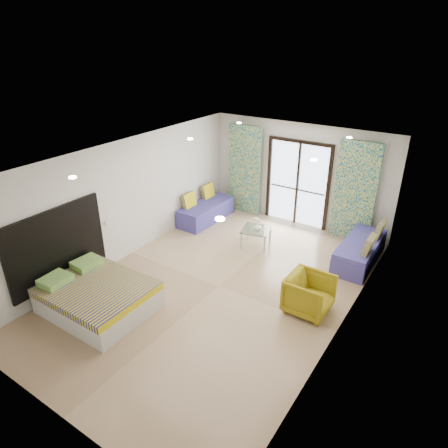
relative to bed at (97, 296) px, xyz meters
The scene contains 24 objects.
floor 2.39m from the bed, 51.57° to the left, with size 5.00×7.50×0.01m, color #9A7C5B, non-canonical shape.
ceiling 3.39m from the bed, 51.57° to the left, with size 5.00×7.50×0.01m, color silver, non-canonical shape.
wall_back 5.90m from the bed, 75.26° to the left, with size 5.00×0.01×2.70m, color silver, non-canonical shape.
wall_front 2.63m from the bed, 52.01° to the right, with size 5.00×0.01×2.70m, color silver, non-canonical shape.
wall_left 2.38m from the bed, 118.84° to the left, with size 0.01×7.50×2.70m, color silver, non-canonical shape.
wall_right 4.52m from the bed, 25.07° to the left, with size 0.01×7.50×2.70m, color silver, non-canonical shape.
balcony_door 5.86m from the bed, 75.19° to the left, with size 1.76×0.08×2.28m.
balcony_rail 5.82m from the bed, 75.21° to the left, with size 1.52×0.03×0.04m, color #595451.
curtain_left 5.52m from the bed, 90.78° to the left, with size 1.00×0.10×2.50m, color silver.
curtain_right 6.29m from the bed, 60.87° to the left, with size 1.00×0.10×2.50m, color silver.
downlight_a 2.40m from the bed, 61.51° to the right, with size 0.12×0.12×0.02m, color #FFE0B2.
downlight_b 3.74m from the bed, ahead, with size 0.12×0.12×0.02m, color #FFE0B2.
downlight_c 3.73m from the bed, 88.48° to the left, with size 0.12×0.12×0.02m, color #FFE0B2.
downlight_d 4.71m from the bed, 44.84° to the left, with size 0.12×0.12×0.02m, color #FFE0B2.
downlight_e 5.42m from the bed, 89.10° to the left, with size 0.12×0.12×0.02m, color #FFE0B2.
downlight_f 6.13m from the bed, 59.38° to the left, with size 0.12×0.12×0.02m, color #FFE0B2.
headboard 1.25m from the bed, behind, with size 0.06×2.10×1.50m, color black.
switch_plate 1.77m from the bed, 128.49° to the left, with size 0.02×0.10×0.10m, color silver.
bed is the anchor object (origin of this frame).
daybed_left 4.38m from the bed, 98.41° to the left, with size 0.73×1.80×0.88m.
daybed_right 5.70m from the bed, 50.96° to the left, with size 0.73×1.86×0.92m.
coffee_table 4.02m from the bed, 71.99° to the left, with size 0.81×0.81×0.77m.
vase 4.00m from the bed, 70.96° to the left, with size 0.17×0.18×0.17m, color white.
armchair 3.94m from the bed, 32.72° to the left, with size 0.78×0.73×0.80m, color #988413.
Camera 1 is at (3.88, -5.65, 4.73)m, focal length 32.00 mm.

